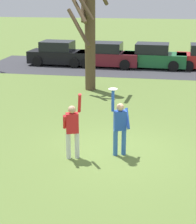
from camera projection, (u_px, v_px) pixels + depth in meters
name	position (u px, v px, depth m)	size (l,w,h in m)	color
ground_plane	(115.00, 152.00, 11.68)	(120.00, 120.00, 0.00)	olive
person_catcher	(120.00, 125.00, 11.16)	(0.58, 0.48, 2.08)	#3366B7
person_defender	(72.00, 127.00, 10.94)	(0.62, 0.56, 2.04)	silver
frisbee_disc	(113.00, 89.00, 10.78)	(0.26, 0.26, 0.02)	white
parked_car_black	(59.00, 54.00, 25.34)	(4.17, 2.17, 1.59)	black
parked_car_maroon	(107.00, 56.00, 24.69)	(4.17, 2.17, 1.59)	maroon
parked_car_green	(154.00, 57.00, 24.26)	(4.17, 2.17, 1.59)	#1E6633
parking_strip	(155.00, 68.00, 24.33)	(22.44, 6.40, 0.01)	#38383D
bare_tree_tall	(89.00, 34.00, 18.17)	(2.01, 1.51, 5.46)	brown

